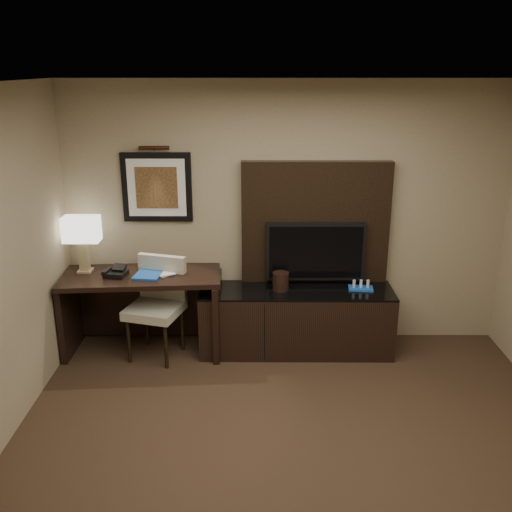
{
  "coord_description": "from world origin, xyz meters",
  "views": [
    {
      "loc": [
        -0.29,
        -3.16,
        2.82
      ],
      "look_at": [
        -0.3,
        1.8,
        1.15
      ],
      "focal_mm": 40.0,
      "sensor_mm": 36.0,
      "label": 1
    }
  ],
  "objects_px": {
    "ice_bucket": "(281,281)",
    "credenza": "(296,320)",
    "table_lamp": "(83,246)",
    "desk_phone": "(116,271)",
    "desk": "(144,313)",
    "desk_chair": "(155,309)",
    "minibar_tray": "(361,285)",
    "tv": "(315,251)"
  },
  "relations": [
    {
      "from": "ice_bucket",
      "to": "credenza",
      "type": "bearing_deg",
      "value": -1.73
    },
    {
      "from": "credenza",
      "to": "table_lamp",
      "type": "bearing_deg",
      "value": 178.31
    },
    {
      "from": "table_lamp",
      "to": "desk_phone",
      "type": "distance_m",
      "value": 0.43
    },
    {
      "from": "desk",
      "to": "desk_chair",
      "type": "relative_size",
      "value": 1.51
    },
    {
      "from": "desk",
      "to": "minibar_tray",
      "type": "height_order",
      "value": "desk"
    },
    {
      "from": "credenza",
      "to": "minibar_tray",
      "type": "height_order",
      "value": "minibar_tray"
    },
    {
      "from": "desk_chair",
      "to": "table_lamp",
      "type": "bearing_deg",
      "value": 179.98
    },
    {
      "from": "tv",
      "to": "minibar_tray",
      "type": "distance_m",
      "value": 0.57
    },
    {
      "from": "table_lamp",
      "to": "minibar_tray",
      "type": "bearing_deg",
      "value": -1.12
    },
    {
      "from": "desk_chair",
      "to": "ice_bucket",
      "type": "distance_m",
      "value": 1.29
    },
    {
      "from": "desk",
      "to": "minibar_tray",
      "type": "xyz_separation_m",
      "value": [
        2.2,
        0.03,
        0.29
      ]
    },
    {
      "from": "tv",
      "to": "minibar_tray",
      "type": "xyz_separation_m",
      "value": [
        0.45,
        -0.16,
        -0.31
      ]
    },
    {
      "from": "credenza",
      "to": "table_lamp",
      "type": "relative_size",
      "value": 3.58
    },
    {
      "from": "ice_bucket",
      "to": "table_lamp",
      "type": "bearing_deg",
      "value": 178.03
    },
    {
      "from": "desk",
      "to": "ice_bucket",
      "type": "height_order",
      "value": "ice_bucket"
    },
    {
      "from": "desk",
      "to": "ice_bucket",
      "type": "xyz_separation_m",
      "value": [
        1.39,
        0.01,
        0.34
      ]
    },
    {
      "from": "minibar_tray",
      "to": "tv",
      "type": "bearing_deg",
      "value": 160.06
    },
    {
      "from": "desk",
      "to": "table_lamp",
      "type": "height_order",
      "value": "table_lamp"
    },
    {
      "from": "tv",
      "to": "minibar_tray",
      "type": "relative_size",
      "value": 4.12
    },
    {
      "from": "tv",
      "to": "desk_chair",
      "type": "height_order",
      "value": "tv"
    },
    {
      "from": "credenza",
      "to": "desk_chair",
      "type": "height_order",
      "value": "desk_chair"
    },
    {
      "from": "desk_chair",
      "to": "minibar_tray",
      "type": "distance_m",
      "value": 2.08
    },
    {
      "from": "desk_chair",
      "to": "table_lamp",
      "type": "xyz_separation_m",
      "value": [
        -0.71,
        0.21,
        0.59
      ]
    },
    {
      "from": "tv",
      "to": "table_lamp",
      "type": "distance_m",
      "value": 2.33
    },
    {
      "from": "desk",
      "to": "tv",
      "type": "relative_size",
      "value": 1.57
    },
    {
      "from": "desk_chair",
      "to": "desk_phone",
      "type": "distance_m",
      "value": 0.53
    },
    {
      "from": "desk",
      "to": "credenza",
      "type": "distance_m",
      "value": 1.56
    },
    {
      "from": "table_lamp",
      "to": "ice_bucket",
      "type": "bearing_deg",
      "value": -1.97
    },
    {
      "from": "ice_bucket",
      "to": "desk_chair",
      "type": "bearing_deg",
      "value": -173.76
    },
    {
      "from": "minibar_tray",
      "to": "desk",
      "type": "bearing_deg",
      "value": -179.33
    },
    {
      "from": "tv",
      "to": "minibar_tray",
      "type": "height_order",
      "value": "tv"
    },
    {
      "from": "desk_chair",
      "to": "ice_bucket",
      "type": "bearing_deg",
      "value": 22.27
    },
    {
      "from": "credenza",
      "to": "tv",
      "type": "height_order",
      "value": "tv"
    },
    {
      "from": "desk_phone",
      "to": "minibar_tray",
      "type": "bearing_deg",
      "value": 13.07
    },
    {
      "from": "table_lamp",
      "to": "credenza",
      "type": "bearing_deg",
      "value": -1.95
    },
    {
      "from": "credenza",
      "to": "tv",
      "type": "distance_m",
      "value": 0.73
    },
    {
      "from": "credenza",
      "to": "desk_chair",
      "type": "bearing_deg",
      "value": -174.4
    },
    {
      "from": "credenza",
      "to": "minibar_tray",
      "type": "relative_size",
      "value": 8.02
    },
    {
      "from": "desk",
      "to": "desk_chair",
      "type": "bearing_deg",
      "value": -46.49
    },
    {
      "from": "credenza",
      "to": "ice_bucket",
      "type": "height_order",
      "value": "ice_bucket"
    },
    {
      "from": "table_lamp",
      "to": "ice_bucket",
      "type": "height_order",
      "value": "table_lamp"
    },
    {
      "from": "minibar_tray",
      "to": "ice_bucket",
      "type": "bearing_deg",
      "value": -179.04
    }
  ]
}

